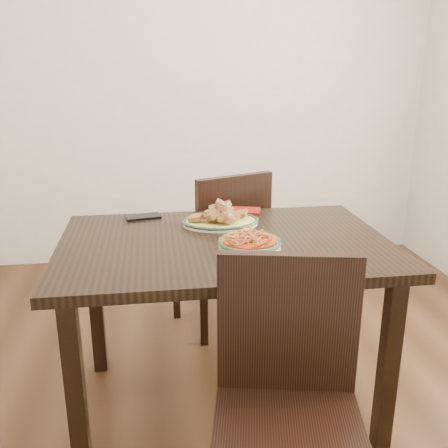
{
  "coord_description": "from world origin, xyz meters",
  "views": [
    {
      "loc": [
        -0.26,
        -1.86,
        1.4
      ],
      "look_at": [
        0.01,
        -0.02,
        0.81
      ],
      "focal_mm": 40.0,
      "sensor_mm": 36.0,
      "label": 1
    }
  ],
  "objects": [
    {
      "name": "floor",
      "position": [
        0.0,
        0.0,
        0.0
      ],
      "size": [
        3.5,
        3.5,
        0.0
      ],
      "primitive_type": "plane",
      "color": "#371F11",
      "rests_on": "ground"
    },
    {
      "name": "fish_plate",
      "position": [
        0.02,
        0.17,
        0.79
      ],
      "size": [
        0.32,
        0.25,
        0.11
      ],
      "color": "white",
      "rests_on": "dining_table"
    },
    {
      "name": "chair_far",
      "position": [
        0.09,
        0.6,
        0.5
      ],
      "size": [
        0.55,
        0.55,
        0.89
      ],
      "rotation": [
        0.0,
        0.0,
        3.52
      ],
      "color": "black",
      "rests_on": "ground"
    },
    {
      "name": "chair_near",
      "position": [
        0.1,
        -0.68,
        0.5
      ],
      "size": [
        0.5,
        0.5,
        0.89
      ],
      "rotation": [
        0.0,
        0.0,
        -0.2
      ],
      "color": "black",
      "rests_on": "ground"
    },
    {
      "name": "smartphone",
      "position": [
        -0.31,
        0.31,
        0.76
      ],
      "size": [
        0.17,
        0.11,
        0.01
      ],
      "primitive_type": "cube",
      "rotation": [
        0.0,
        0.0,
        0.18
      ],
      "color": "black",
      "rests_on": "dining_table"
    },
    {
      "name": "napkin",
      "position": [
        0.16,
        0.33,
        0.76
      ],
      "size": [
        0.15,
        0.13,
        0.01
      ],
      "primitive_type": "cube",
      "rotation": [
        0.0,
        0.0,
        -0.24
      ],
      "color": "maroon",
      "rests_on": "dining_table"
    },
    {
      "name": "dining_table",
      "position": [
        0.01,
        -0.04,
        0.66
      ],
      "size": [
        1.28,
        0.85,
        0.75
      ],
      "color": "black",
      "rests_on": "ground"
    },
    {
      "name": "noodle_bowl",
      "position": [
        0.07,
        -0.22,
        0.79
      ],
      "size": [
        0.23,
        0.23,
        0.08
      ],
      "color": "white",
      "rests_on": "dining_table"
    },
    {
      "name": "wall_back",
      "position": [
        0.0,
        1.75,
        1.3
      ],
      "size": [
        3.5,
        0.1,
        2.6
      ],
      "primitive_type": "cube",
      "color": "silver",
      "rests_on": "ground"
    }
  ]
}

